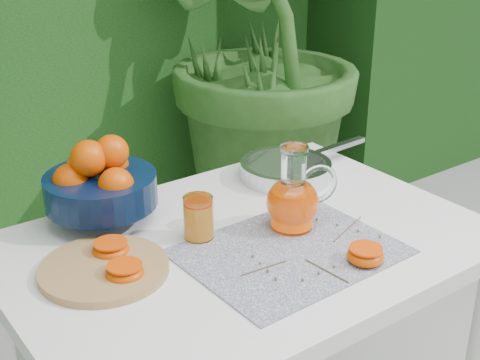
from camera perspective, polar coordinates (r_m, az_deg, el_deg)
potted_plant_right at (r=2.76m, az=0.28°, el=12.05°), size 2.35×2.35×1.73m
white_table at (r=1.46m, az=0.47°, el=-7.89°), size 1.00×0.70×0.75m
placemat at (r=1.37m, az=4.28°, el=-6.10°), size 0.43×0.34×0.00m
cutting_board at (r=1.32m, az=-11.53°, el=-7.45°), size 0.25×0.25×0.02m
fruit_bowl at (r=1.49m, az=-11.91°, el=-0.24°), size 0.28×0.28×0.20m
juice_pitcher at (r=1.43m, az=4.59°, el=-1.69°), size 0.17×0.14×0.19m
juice_tumbler at (r=1.40m, az=-3.57°, el=-3.28°), size 0.06×0.06×0.09m
saute_pan at (r=1.70m, az=4.01°, el=0.97°), size 0.41×0.25×0.04m
orange_halves at (r=1.31m, az=-3.34°, el=-6.74°), size 0.51×0.41×0.04m
thyme_sprigs at (r=1.36m, az=6.47°, el=-6.21°), size 0.36×0.23×0.01m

